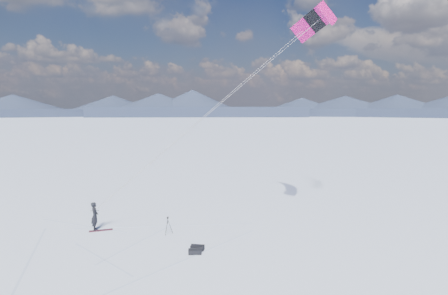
# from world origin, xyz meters

# --- Properties ---
(ground) EXTENTS (1800.00, 1800.00, 0.00)m
(ground) POSITION_xyz_m (0.00, 0.00, 0.00)
(ground) COLOR white
(horizon_hills) EXTENTS (704.00, 704.42, 10.42)m
(horizon_hills) POSITION_xyz_m (-0.00, 0.00, 4.59)
(horizon_hills) COLOR #181D34
(horizon_hills) RESTS_ON ground
(snow_tracks) EXTENTS (14.76, 10.25, 0.01)m
(snow_tracks) POSITION_xyz_m (-0.65, -0.35, 0.00)
(snow_tracks) COLOR #ACBDDB
(snow_tracks) RESTS_ON ground
(snowkiter) EXTENTS (0.65, 0.79, 1.88)m
(snowkiter) POSITION_xyz_m (-3.47, 1.86, 0.00)
(snowkiter) COLOR black
(snowkiter) RESTS_ON ground
(snowboard) EXTENTS (1.48, 0.82, 0.04)m
(snowboard) POSITION_xyz_m (-3.06, 1.80, 0.02)
(snowboard) COLOR maroon
(snowboard) RESTS_ON ground
(tripod) EXTENTS (0.56, 0.58, 1.12)m
(tripod) POSITION_xyz_m (1.47, 1.51, 0.72)
(tripod) COLOR black
(tripod) RESTS_ON ground
(gear_bag_a) EXTENTS (0.76, 0.42, 0.33)m
(gear_bag_a) POSITION_xyz_m (3.69, -1.65, 0.14)
(gear_bag_a) COLOR black
(gear_bag_a) RESTS_ON ground
(gear_bag_b) EXTENTS (0.79, 0.44, 0.35)m
(gear_bag_b) POSITION_xyz_m (3.74, -1.06, 0.15)
(gear_bag_b) COLOR black
(gear_bag_b) RESTS_ON ground
(power_kite) EXTENTS (15.72, 6.22, 13.36)m
(power_kite) POSITION_xyz_m (10.94, 4.01, 13.70)
(power_kite) COLOR #D00D71
(power_kite) RESTS_ON ground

